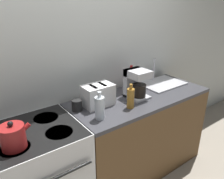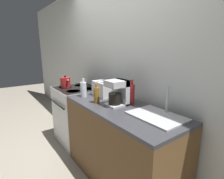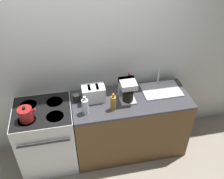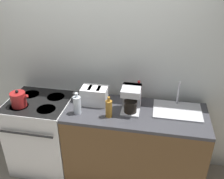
# 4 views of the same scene
# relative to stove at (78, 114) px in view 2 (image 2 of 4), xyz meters

# --- Properties ---
(ground_plane) EXTENTS (12.00, 12.00, 0.00)m
(ground_plane) POSITION_rel_stove_xyz_m (0.58, -0.32, -0.47)
(ground_plane) COLOR gray
(wall_back) EXTENTS (8.00, 0.05, 2.60)m
(wall_back) POSITION_rel_stove_xyz_m (0.58, 0.38, 0.83)
(wall_back) COLOR silver
(wall_back) RESTS_ON ground_plane
(stove) EXTENTS (0.71, 0.69, 0.92)m
(stove) POSITION_rel_stove_xyz_m (0.00, 0.00, 0.00)
(stove) COLOR silver
(stove) RESTS_ON ground_plane
(counter_block) EXTENTS (1.52, 0.64, 0.92)m
(counter_block) POSITION_rel_stove_xyz_m (1.13, -0.01, -0.01)
(counter_block) COLOR brown
(counter_block) RESTS_ON ground_plane
(kettle) EXTENTS (0.21, 0.17, 0.20)m
(kettle) POSITION_rel_stove_xyz_m (-0.15, -0.13, 0.53)
(kettle) COLOR maroon
(kettle) RESTS_ON stove
(toaster) EXTENTS (0.28, 0.18, 0.20)m
(toaster) POSITION_rel_stove_xyz_m (0.65, 0.08, 0.55)
(toaster) COLOR white
(toaster) RESTS_ON counter_block
(coffee_maker) EXTENTS (0.19, 0.23, 0.29)m
(coffee_maker) POSITION_rel_stove_xyz_m (1.07, 0.01, 0.60)
(coffee_maker) COLOR #B7B7BC
(coffee_maker) RESTS_ON counter_block
(sink_tray) EXTENTS (0.51, 0.37, 0.28)m
(sink_tray) POSITION_rel_stove_xyz_m (1.56, 0.10, 0.46)
(sink_tray) COLOR #B7B7BC
(sink_tray) RESTS_ON counter_block
(bottle_clear) EXTENTS (0.08, 0.08, 0.24)m
(bottle_clear) POSITION_rel_stove_xyz_m (0.52, -0.15, 0.55)
(bottle_clear) COLOR silver
(bottle_clear) RESTS_ON counter_block
(bottle_amber) EXTENTS (0.07, 0.07, 0.23)m
(bottle_amber) POSITION_rel_stove_xyz_m (0.86, -0.15, 0.55)
(bottle_amber) COLOR #9E6B23
(bottle_amber) RESTS_ON counter_block
(bottle_red) EXTENTS (0.07, 0.07, 0.29)m
(bottle_red) POSITION_rel_stove_xyz_m (1.13, 0.16, 0.57)
(bottle_red) COLOR #B72828
(bottle_red) RESTS_ON counter_block
(cup_black) EXTENTS (0.09, 0.09, 0.10)m
(cup_black) POSITION_rel_stove_xyz_m (0.44, 0.09, 0.50)
(cup_black) COLOR black
(cup_black) RESTS_ON counter_block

